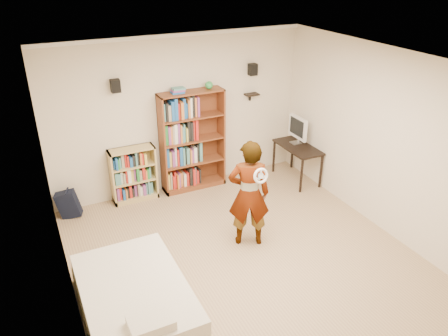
{
  "coord_description": "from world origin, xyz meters",
  "views": [
    {
      "loc": [
        -2.4,
        -4.19,
        3.82
      ],
      "look_at": [
        -0.08,
        0.6,
        1.19
      ],
      "focal_mm": 35.0,
      "sensor_mm": 36.0,
      "label": 1
    }
  ],
  "objects_px": {
    "computer_desk": "(297,163)",
    "person": "(249,194)",
    "tall_bookshelf": "(193,141)",
    "daybed": "(135,296)",
    "low_bookshelf": "(134,174)"
  },
  "relations": [
    {
      "from": "computer_desk",
      "to": "tall_bookshelf",
      "type": "bearing_deg",
      "value": 162.89
    },
    {
      "from": "tall_bookshelf",
      "to": "daybed",
      "type": "xyz_separation_m",
      "value": [
        -1.8,
        -2.61,
        -0.62
      ]
    },
    {
      "from": "computer_desk",
      "to": "daybed",
      "type": "height_order",
      "value": "computer_desk"
    },
    {
      "from": "computer_desk",
      "to": "person",
      "type": "relative_size",
      "value": 0.61
    },
    {
      "from": "computer_desk",
      "to": "daybed",
      "type": "relative_size",
      "value": 0.55
    },
    {
      "from": "daybed",
      "to": "tall_bookshelf",
      "type": "bearing_deg",
      "value": 55.36
    },
    {
      "from": "low_bookshelf",
      "to": "daybed",
      "type": "distance_m",
      "value": 2.73
    },
    {
      "from": "person",
      "to": "low_bookshelf",
      "type": "bearing_deg",
      "value": -35.58
    },
    {
      "from": "tall_bookshelf",
      "to": "computer_desk",
      "type": "distance_m",
      "value": 1.99
    },
    {
      "from": "low_bookshelf",
      "to": "computer_desk",
      "type": "xyz_separation_m",
      "value": [
        2.91,
        -0.58,
        -0.14
      ]
    },
    {
      "from": "computer_desk",
      "to": "daybed",
      "type": "bearing_deg",
      "value": -150.63
    },
    {
      "from": "tall_bookshelf",
      "to": "daybed",
      "type": "height_order",
      "value": "tall_bookshelf"
    },
    {
      "from": "tall_bookshelf",
      "to": "low_bookshelf",
      "type": "distance_m",
      "value": 1.15
    },
    {
      "from": "computer_desk",
      "to": "daybed",
      "type": "xyz_separation_m",
      "value": [
        -3.63,
        -2.04,
        -0.07
      ]
    },
    {
      "from": "computer_desk",
      "to": "person",
      "type": "bearing_deg",
      "value": -142.54
    }
  ]
}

